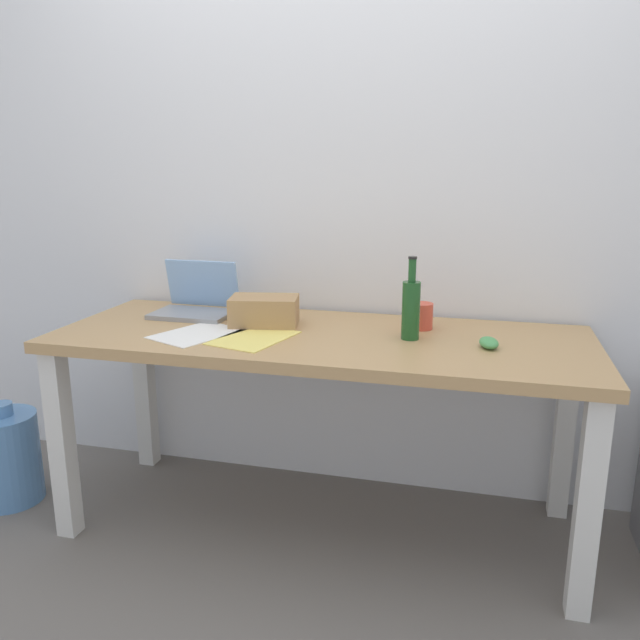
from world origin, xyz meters
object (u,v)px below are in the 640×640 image
(beer_bottle, at_px, (411,308))
(water_cooler_jug, at_px, (7,457))
(computer_mouse, at_px, (489,343))
(laptop_left, at_px, (196,303))
(desk, at_px, (320,360))
(coffee_mug, at_px, (422,316))
(cardboard_box, at_px, (264,311))

(beer_bottle, bearing_deg, water_cooler_jug, -174.32)
(beer_bottle, xyz_separation_m, computer_mouse, (0.26, -0.04, -0.09))
(laptop_left, relative_size, beer_bottle, 1.08)
(desk, distance_m, beer_bottle, 0.38)
(beer_bottle, bearing_deg, laptop_left, 170.22)
(beer_bottle, bearing_deg, computer_mouse, -9.49)
(coffee_mug, bearing_deg, desk, -154.96)
(cardboard_box, height_order, coffee_mug, cardboard_box)
(coffee_mug, bearing_deg, beer_bottle, -99.62)
(computer_mouse, xyz_separation_m, coffee_mug, (-0.24, 0.19, 0.03))
(cardboard_box, xyz_separation_m, water_cooler_jug, (-1.03, -0.21, -0.62))
(desk, relative_size, computer_mouse, 18.82)
(beer_bottle, bearing_deg, desk, -177.81)
(desk, relative_size, beer_bottle, 6.62)
(water_cooler_jug, bearing_deg, laptop_left, 23.23)
(laptop_left, relative_size, cardboard_box, 1.24)
(desk, relative_size, coffee_mug, 19.81)
(laptop_left, height_order, water_cooler_jug, laptop_left)
(laptop_left, distance_m, coffee_mug, 0.89)
(laptop_left, height_order, cardboard_box, laptop_left)
(coffee_mug, bearing_deg, cardboard_box, -170.78)
(desk, xyz_separation_m, beer_bottle, (0.32, 0.01, 0.21))
(computer_mouse, bearing_deg, beer_bottle, 159.12)
(laptop_left, distance_m, computer_mouse, 1.14)
(desk, distance_m, laptop_left, 0.59)
(cardboard_box, distance_m, coffee_mug, 0.58)
(beer_bottle, relative_size, coffee_mug, 2.99)
(desk, relative_size, cardboard_box, 7.64)
(beer_bottle, height_order, cardboard_box, beer_bottle)
(coffee_mug, bearing_deg, computer_mouse, -38.84)
(computer_mouse, bearing_deg, water_cooler_jug, 172.13)
(water_cooler_jug, bearing_deg, desk, 6.55)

